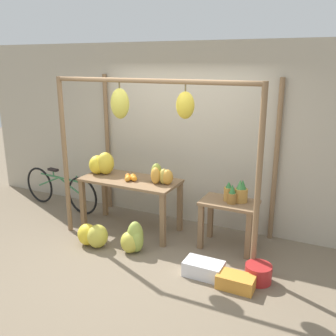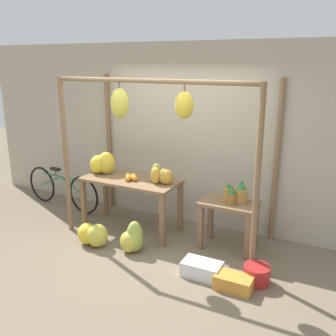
{
  "view_description": "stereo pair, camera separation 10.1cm",
  "coord_description": "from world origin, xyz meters",
  "px_view_note": "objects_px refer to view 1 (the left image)",
  "views": [
    {
      "loc": [
        2.26,
        -3.77,
        2.52
      ],
      "look_at": [
        0.05,
        0.78,
        1.07
      ],
      "focal_mm": 40.0,
      "sensor_mm": 36.0,
      "label": 1
    },
    {
      "loc": [
        2.35,
        -3.72,
        2.52
      ],
      "look_at": [
        0.05,
        0.78,
        1.07
      ],
      "focal_mm": 40.0,
      "sensor_mm": 36.0,
      "label": 2
    }
  ],
  "objects_px": {
    "banana_pile_ground_right": "(134,239)",
    "papaya_pile": "(160,175)",
    "orange_pile": "(131,178)",
    "banana_pile_ground_left": "(93,235)",
    "blue_bucket": "(258,273)",
    "parked_bicycle": "(60,189)",
    "pineapple_cluster": "(237,193)",
    "fruit_crate_white": "(204,269)",
    "banana_pile_on_table": "(102,164)",
    "fruit_crate_purple": "(236,282)"
  },
  "relations": [
    {
      "from": "fruit_crate_white",
      "to": "papaya_pile",
      "type": "bearing_deg",
      "value": 142.07
    },
    {
      "from": "banana_pile_on_table",
      "to": "fruit_crate_purple",
      "type": "bearing_deg",
      "value": -19.56
    },
    {
      "from": "fruit_crate_purple",
      "to": "banana_pile_ground_left",
      "type": "bearing_deg",
      "value": 176.79
    },
    {
      "from": "fruit_crate_purple",
      "to": "banana_pile_on_table",
      "type": "bearing_deg",
      "value": 160.44
    },
    {
      "from": "banana_pile_on_table",
      "to": "pineapple_cluster",
      "type": "relative_size",
      "value": 1.39
    },
    {
      "from": "pineapple_cluster",
      "to": "banana_pile_ground_left",
      "type": "bearing_deg",
      "value": -155.54
    },
    {
      "from": "banana_pile_ground_right",
      "to": "papaya_pile",
      "type": "distance_m",
      "value": 0.98
    },
    {
      "from": "blue_bucket",
      "to": "fruit_crate_purple",
      "type": "relative_size",
      "value": 0.74
    },
    {
      "from": "fruit_crate_white",
      "to": "parked_bicycle",
      "type": "distance_m",
      "value": 3.21
    },
    {
      "from": "banana_pile_ground_right",
      "to": "papaya_pile",
      "type": "height_order",
      "value": "papaya_pile"
    },
    {
      "from": "orange_pile",
      "to": "banana_pile_ground_left",
      "type": "relative_size",
      "value": 0.41
    },
    {
      "from": "parked_bicycle",
      "to": "banana_pile_ground_left",
      "type": "bearing_deg",
      "value": -33.6
    },
    {
      "from": "blue_bucket",
      "to": "banana_pile_ground_left",
      "type": "bearing_deg",
      "value": -176.73
    },
    {
      "from": "banana_pile_ground_left",
      "to": "fruit_crate_white",
      "type": "distance_m",
      "value": 1.68
    },
    {
      "from": "parked_bicycle",
      "to": "fruit_crate_purple",
      "type": "xyz_separation_m",
      "value": [
        3.48,
        -1.03,
        -0.27
      ]
    },
    {
      "from": "papaya_pile",
      "to": "fruit_crate_purple",
      "type": "height_order",
      "value": "papaya_pile"
    },
    {
      "from": "papaya_pile",
      "to": "orange_pile",
      "type": "bearing_deg",
      "value": -172.27
    },
    {
      "from": "blue_bucket",
      "to": "banana_pile_on_table",
      "type": "bearing_deg",
      "value": 166.85
    },
    {
      "from": "banana_pile_ground_left",
      "to": "banana_pile_on_table",
      "type": "bearing_deg",
      "value": 113.88
    },
    {
      "from": "fruit_crate_purple",
      "to": "blue_bucket",
      "type": "bearing_deg",
      "value": 51.36
    },
    {
      "from": "pineapple_cluster",
      "to": "fruit_crate_white",
      "type": "relative_size",
      "value": 0.67
    },
    {
      "from": "banana_pile_on_table",
      "to": "banana_pile_ground_left",
      "type": "xyz_separation_m",
      "value": [
        0.33,
        -0.75,
        -0.82
      ]
    },
    {
      "from": "pineapple_cluster",
      "to": "fruit_crate_white",
      "type": "bearing_deg",
      "value": -98.83
    },
    {
      "from": "orange_pile",
      "to": "fruit_crate_white",
      "type": "xyz_separation_m",
      "value": [
        1.42,
        -0.69,
        -0.77
      ]
    },
    {
      "from": "pineapple_cluster",
      "to": "blue_bucket",
      "type": "distance_m",
      "value": 1.1
    },
    {
      "from": "blue_bucket",
      "to": "parked_bicycle",
      "type": "height_order",
      "value": "parked_bicycle"
    },
    {
      "from": "banana_pile_on_table",
      "to": "banana_pile_ground_right",
      "type": "bearing_deg",
      "value": -34.26
    },
    {
      "from": "papaya_pile",
      "to": "fruit_crate_white",
      "type": "bearing_deg",
      "value": -37.93
    },
    {
      "from": "papaya_pile",
      "to": "pineapple_cluster",
      "type": "bearing_deg",
      "value": 5.21
    },
    {
      "from": "papaya_pile",
      "to": "fruit_crate_purple",
      "type": "distance_m",
      "value": 1.84
    },
    {
      "from": "blue_bucket",
      "to": "fruit_crate_purple",
      "type": "height_order",
      "value": "blue_bucket"
    },
    {
      "from": "parked_bicycle",
      "to": "papaya_pile",
      "type": "relative_size",
      "value": 4.17
    },
    {
      "from": "blue_bucket",
      "to": "papaya_pile",
      "type": "height_order",
      "value": "papaya_pile"
    },
    {
      "from": "parked_bicycle",
      "to": "banana_pile_ground_right",
      "type": "bearing_deg",
      "value": -22.16
    },
    {
      "from": "banana_pile_ground_left",
      "to": "fruit_crate_white",
      "type": "bearing_deg",
      "value": -1.09
    },
    {
      "from": "banana_pile_ground_right",
      "to": "parked_bicycle",
      "type": "bearing_deg",
      "value": 157.84
    },
    {
      "from": "pineapple_cluster",
      "to": "fruit_crate_purple",
      "type": "xyz_separation_m",
      "value": [
        0.29,
        -0.94,
        -0.73
      ]
    },
    {
      "from": "pineapple_cluster",
      "to": "fruit_crate_white",
      "type": "height_order",
      "value": "pineapple_cluster"
    },
    {
      "from": "banana_pile_on_table",
      "to": "orange_pile",
      "type": "relative_size",
      "value": 1.92
    },
    {
      "from": "orange_pile",
      "to": "parked_bicycle",
      "type": "height_order",
      "value": "orange_pile"
    },
    {
      "from": "orange_pile",
      "to": "fruit_crate_white",
      "type": "relative_size",
      "value": 0.49
    },
    {
      "from": "papaya_pile",
      "to": "fruit_crate_purple",
      "type": "relative_size",
      "value": 0.97
    },
    {
      "from": "orange_pile",
      "to": "banana_pile_ground_left",
      "type": "height_order",
      "value": "orange_pile"
    },
    {
      "from": "orange_pile",
      "to": "pineapple_cluster",
      "type": "xyz_separation_m",
      "value": [
        1.55,
        0.16,
        -0.05
      ]
    },
    {
      "from": "banana_pile_on_table",
      "to": "fruit_crate_white",
      "type": "xyz_separation_m",
      "value": [
        2.0,
        -0.78,
        -0.89
      ]
    },
    {
      "from": "orange_pile",
      "to": "fruit_crate_white",
      "type": "height_order",
      "value": "orange_pile"
    },
    {
      "from": "banana_pile_on_table",
      "to": "papaya_pile",
      "type": "xyz_separation_m",
      "value": [
        1.04,
        -0.02,
        -0.04
      ]
    },
    {
      "from": "banana_pile_on_table",
      "to": "banana_pile_ground_right",
      "type": "relative_size",
      "value": 1.01
    },
    {
      "from": "banana_pile_ground_left",
      "to": "blue_bucket",
      "type": "bearing_deg",
      "value": 3.27
    },
    {
      "from": "pineapple_cluster",
      "to": "parked_bicycle",
      "type": "relative_size",
      "value": 0.18
    }
  ]
}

